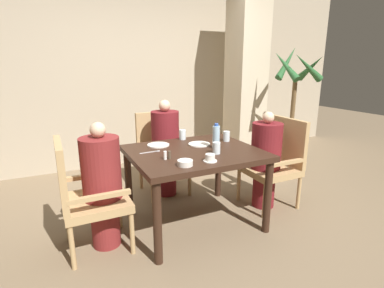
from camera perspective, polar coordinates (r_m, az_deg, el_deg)
name	(u,v)px	position (r m, az deg, el deg)	size (l,w,h in m)	color
ground_plane	(194,222)	(3.10, 0.42, -14.64)	(16.00, 16.00, 0.00)	#7A664C
wall_back	(131,73)	(4.72, -11.51, 13.16)	(8.00, 0.06, 2.80)	tan
pillar_stone	(246,76)	(4.62, 10.24, 12.56)	(0.47, 0.47, 2.70)	beige
dining_table	(194,160)	(2.83, 0.44, -3.07)	(1.19, 1.01, 0.75)	#331E14
chair_left_side	(84,193)	(2.63, -19.86, -8.85)	(0.53, 0.53, 0.96)	tan
diner_in_left_chair	(102,185)	(2.62, -16.70, -7.44)	(0.32, 0.32, 1.09)	maroon
chair_far_side	(161,150)	(3.68, -5.86, -1.19)	(0.53, 0.53, 0.96)	tan
diner_in_far_chair	(166,147)	(3.52, -5.06, -0.63)	(0.32, 0.32, 1.14)	maroon
chair_right_side	(276,160)	(3.42, 15.74, -2.96)	(0.53, 0.53, 0.96)	tan
diner_in_right_chair	(266,159)	(3.31, 13.83, -2.80)	(0.32, 0.32, 1.06)	maroon
potted_palm	(291,131)	(4.37, 18.37, 2.40)	(0.57, 0.52, 1.78)	brown
plate_main_left	(158,145)	(2.99, -6.44, -0.17)	(0.22, 0.22, 0.01)	white
plate_main_right	(199,144)	(3.00, 1.39, -0.02)	(0.22, 0.22, 0.01)	white
teacup_with_saucer	(210,158)	(2.49, 3.48, -2.70)	(0.12, 0.12, 0.06)	white
bowl_small	(185,163)	(2.38, -1.32, -3.62)	(0.13, 0.13, 0.05)	white
water_bottle	(216,137)	(2.85, 4.62, 1.36)	(0.07, 0.07, 0.24)	#A3C6DB
glass_tall_near	(216,148)	(2.70, 4.69, -0.75)	(0.07, 0.07, 0.11)	silver
glass_tall_mid	(183,135)	(3.19, -1.81, 1.80)	(0.07, 0.07, 0.11)	silver
glass_tall_far	(226,136)	(3.14, 6.57, 1.48)	(0.07, 0.07, 0.11)	silver
salt_shaker	(165,155)	(2.54, -5.15, -2.15)	(0.03, 0.03, 0.07)	white
pepper_shaker	(169,155)	(2.56, -4.33, -2.08)	(0.03, 0.03, 0.07)	#4C3D2D
fork_beside_plate	(152,152)	(2.77, -7.63, -1.48)	(0.19, 0.03, 0.00)	silver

